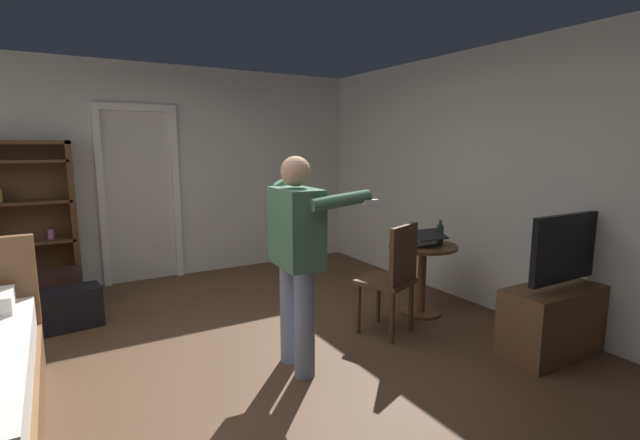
% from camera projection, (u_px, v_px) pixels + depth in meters
% --- Properties ---
extents(ground_plane, '(6.20, 6.20, 0.00)m').
position_uv_depth(ground_plane, '(229.00, 374.00, 3.34)').
color(ground_plane, brown).
extents(wall_back, '(5.77, 0.12, 2.62)m').
position_uv_depth(wall_back, '(147.00, 174.00, 5.58)').
color(wall_back, beige).
rests_on(wall_back, ground_plane).
extents(wall_right, '(0.12, 5.88, 2.62)m').
position_uv_depth(wall_right, '(498.00, 180.00, 4.54)').
color(wall_right, beige).
rests_on(wall_right, ground_plane).
extents(doorway_frame, '(0.93, 0.08, 2.13)m').
position_uv_depth(doorway_frame, '(139.00, 182.00, 5.47)').
color(doorway_frame, white).
rests_on(doorway_frame, ground_plane).
extents(bookshelf, '(0.94, 0.32, 1.71)m').
position_uv_depth(bookshelf, '(26.00, 215.00, 4.81)').
color(bookshelf, '#4C331E').
rests_on(bookshelf, ground_plane).
extents(tv_flatscreen, '(1.11, 0.40, 1.13)m').
position_uv_depth(tv_flatscreen, '(562.00, 311.00, 3.68)').
color(tv_flatscreen, brown).
rests_on(tv_flatscreen, ground_plane).
extents(side_table, '(0.66, 0.66, 0.70)m').
position_uv_depth(side_table, '(422.00, 267.00, 4.47)').
color(side_table, brown).
rests_on(side_table, ground_plane).
extents(laptop, '(0.35, 0.35, 0.16)m').
position_uv_depth(laptop, '(424.00, 241.00, 4.37)').
color(laptop, black).
rests_on(laptop, side_table).
extents(bottle_on_table, '(0.06, 0.06, 0.24)m').
position_uv_depth(bottle_on_table, '(440.00, 234.00, 4.42)').
color(bottle_on_table, '#1B3323').
rests_on(bottle_on_table, side_table).
extents(wooden_chair, '(0.54, 0.54, 0.99)m').
position_uv_depth(wooden_chair, '(393.00, 275.00, 3.97)').
color(wooden_chair, '#4C331E').
rests_on(wooden_chair, ground_plane).
extents(person_blue_shirt, '(0.63, 0.64, 1.58)m').
position_uv_depth(person_blue_shirt, '(298.00, 248.00, 3.30)').
color(person_blue_shirt, slate).
rests_on(person_blue_shirt, ground_plane).
extents(suitcase_dark, '(0.57, 0.34, 0.37)m').
position_uv_depth(suitcase_dark, '(69.00, 308.00, 4.16)').
color(suitcase_dark, black).
rests_on(suitcase_dark, ground_plane).
extents(suitcase_small, '(0.59, 0.32, 0.42)m').
position_uv_depth(suitcase_small, '(50.00, 292.00, 4.55)').
color(suitcase_small, black).
rests_on(suitcase_small, ground_plane).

